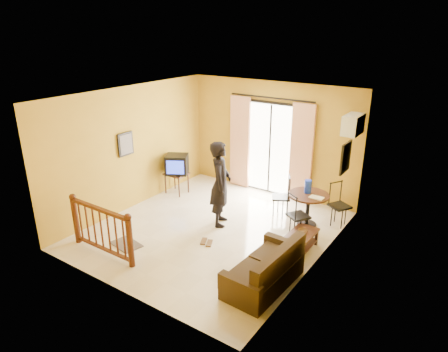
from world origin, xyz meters
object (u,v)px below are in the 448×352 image
Objects in this scene: television at (177,164)px; sofa at (266,271)px; standing_person at (220,184)px; dining_table at (308,201)px; coffee_table at (301,239)px.

sofa is at bearing -60.45° from television.
standing_person reaches higher than television.
standing_person is at bearing -147.89° from dining_table.
dining_table is 2.44m from sofa.
dining_table is 1.08× the size of coffee_table.
sofa reaches higher than dining_table.
dining_table is 0.53× the size of sofa.
television reaches higher than sofa.
coffee_table is at bearing -119.97° from standing_person.
television is at bearing 152.62° from sofa.
dining_table is 0.47× the size of standing_person.
coffee_table is 0.43× the size of standing_person.
sofa is (3.72, -2.16, -0.49)m from television.
television reaches higher than dining_table.
television is 0.38× the size of standing_person.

